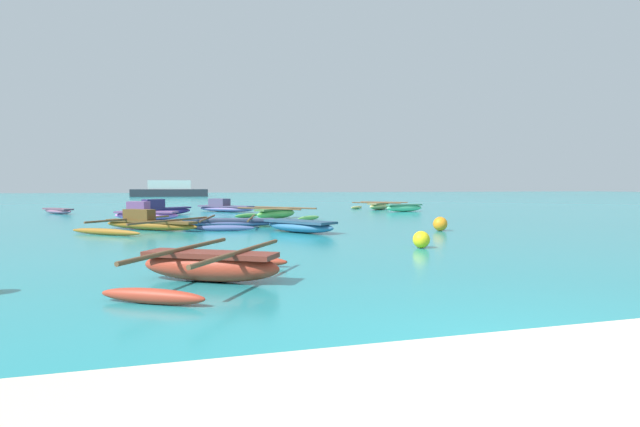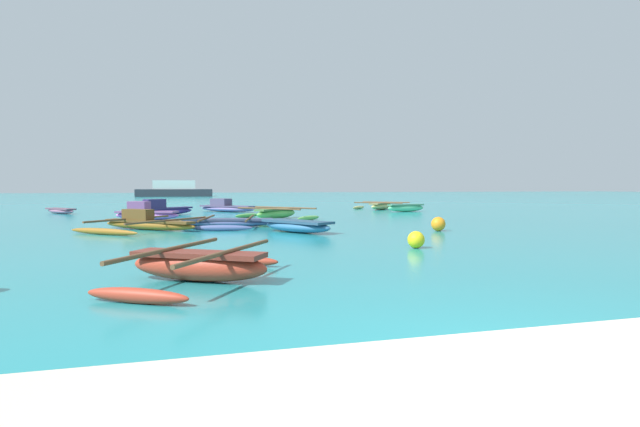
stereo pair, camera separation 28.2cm
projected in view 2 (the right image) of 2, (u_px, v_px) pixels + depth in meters
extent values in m
plane|color=teal|center=(564.00, 384.00, 3.77)|extent=(240.00, 240.00, 0.00)
ellipsoid|color=#515E97|center=(228.00, 223.00, 18.42)|extent=(3.63, 1.56, 0.30)
cube|color=#39405F|center=(228.00, 220.00, 18.42)|extent=(3.35, 1.47, 0.08)
cylinder|color=brown|center=(250.00, 218.00, 18.46)|extent=(0.80, 3.42, 0.07)
cylinder|color=brown|center=(206.00, 218.00, 18.37)|extent=(0.80, 3.42, 0.07)
ellipsoid|color=#515E97|center=(234.00, 221.00, 20.16)|extent=(2.05, 0.63, 0.20)
ellipsoid|color=#515E97|center=(222.00, 228.00, 16.69)|extent=(2.05, 0.63, 0.20)
ellipsoid|color=#6AC056|center=(277.00, 214.00, 22.93)|extent=(2.45, 2.29, 0.47)
cube|color=#47763C|center=(277.00, 209.00, 22.92)|extent=(2.27, 2.13, 0.08)
cylinder|color=brown|center=(285.00, 208.00, 23.44)|extent=(2.43, 2.68, 0.07)
cylinder|color=brown|center=(268.00, 209.00, 22.39)|extent=(2.43, 2.68, 0.07)
ellipsoid|color=#6AC056|center=(247.00, 215.00, 23.89)|extent=(1.38, 1.28, 0.20)
ellipsoid|color=#6AC056|center=(309.00, 218.00, 21.99)|extent=(1.38, 1.28, 0.20)
ellipsoid|color=#D174D6|center=(147.00, 215.00, 22.24)|extent=(2.99, 1.78, 0.39)
cube|color=#804C82|center=(147.00, 212.00, 22.24)|extent=(2.76, 1.67, 0.08)
cube|color=#804C82|center=(139.00, 206.00, 22.26)|extent=(1.00, 0.91, 0.43)
ellipsoid|color=#CFCE78|center=(382.00, 206.00, 32.28)|extent=(2.73, 2.88, 0.43)
cube|color=olive|center=(382.00, 203.00, 32.27)|extent=(2.53, 2.66, 0.08)
cylinder|color=brown|center=(386.00, 202.00, 32.94)|extent=(2.44, 2.26, 0.07)
cylinder|color=brown|center=(378.00, 203.00, 31.60)|extent=(2.44, 2.26, 0.07)
ellipsoid|color=#CFCE78|center=(359.00, 207.00, 33.04)|extent=(1.42, 1.51, 0.20)
ellipsoid|color=#CFCE78|center=(406.00, 208.00, 31.54)|extent=(1.42, 1.51, 0.20)
ellipsoid|color=#5AD295|center=(406.00, 208.00, 29.37)|extent=(2.51, 0.87, 0.44)
cube|color=#3E805E|center=(406.00, 205.00, 29.36)|extent=(2.31, 0.82, 0.08)
ellipsoid|color=#A6698B|center=(61.00, 211.00, 27.26)|extent=(2.02, 2.37, 0.30)
cube|color=#684659|center=(61.00, 209.00, 27.25)|extent=(1.88, 2.20, 0.08)
ellipsoid|color=#97601D|center=(149.00, 225.00, 17.11)|extent=(3.32, 2.99, 0.33)
cube|color=brown|center=(149.00, 221.00, 17.10)|extent=(3.07, 2.76, 0.08)
cube|color=brown|center=(138.00, 214.00, 17.30)|extent=(1.11, 1.05, 0.37)
cylinder|color=brown|center=(169.00, 220.00, 16.71)|extent=(2.56, 2.91, 0.07)
cylinder|color=brown|center=(130.00, 219.00, 17.49)|extent=(2.56, 2.91, 0.07)
ellipsoid|color=#97601D|center=(186.00, 223.00, 18.83)|extent=(2.29, 2.03, 0.20)
ellipsoid|color=#97601D|center=(103.00, 231.00, 15.40)|extent=(2.29, 2.03, 0.20)
ellipsoid|color=#B23824|center=(199.00, 266.00, 7.86)|extent=(2.28, 1.70, 0.47)
cube|color=maroon|center=(199.00, 254.00, 7.85)|extent=(2.11, 1.58, 0.08)
cylinder|color=brown|center=(229.00, 252.00, 7.70)|extent=(1.68, 2.71, 0.07)
cylinder|color=brown|center=(170.00, 249.00, 7.98)|extent=(1.68, 2.71, 0.07)
ellipsoid|color=#B23824|center=(241.00, 261.00, 9.37)|extent=(1.38, 0.95, 0.20)
ellipsoid|color=#B23824|center=(137.00, 296.00, 6.36)|extent=(1.38, 0.95, 0.20)
ellipsoid|color=#442D8D|center=(163.00, 212.00, 25.51)|extent=(3.27, 3.00, 0.40)
cube|color=navy|center=(163.00, 208.00, 25.50)|extent=(3.02, 2.78, 0.08)
cube|color=navy|center=(155.00, 204.00, 25.08)|extent=(1.12, 1.07, 0.45)
ellipsoid|color=teal|center=(297.00, 226.00, 16.18)|extent=(2.20, 2.81, 0.39)
cube|color=navy|center=(297.00, 222.00, 16.18)|extent=(2.05, 2.61, 0.08)
ellipsoid|color=#7D6AAA|center=(228.00, 209.00, 29.24)|extent=(3.38, 3.32, 0.37)
cube|color=#51476A|center=(228.00, 206.00, 29.23)|extent=(3.14, 3.08, 0.08)
cube|color=#51476A|center=(221.00, 202.00, 29.45)|extent=(1.28, 1.28, 0.40)
sphere|color=orange|center=(438.00, 224.00, 16.64)|extent=(0.48, 0.48, 0.48)
sphere|color=yellow|center=(416.00, 240.00, 12.04)|extent=(0.42, 0.42, 0.42)
cube|color=#2D333D|center=(174.00, 193.00, 72.90)|extent=(10.78, 2.37, 1.08)
cube|color=white|center=(174.00, 185.00, 72.84)|extent=(5.93, 2.02, 1.29)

